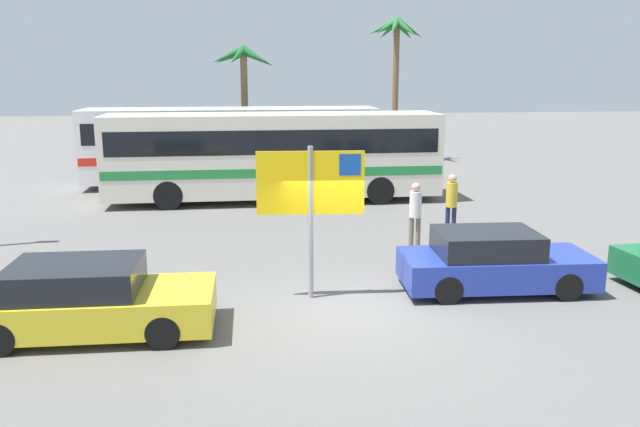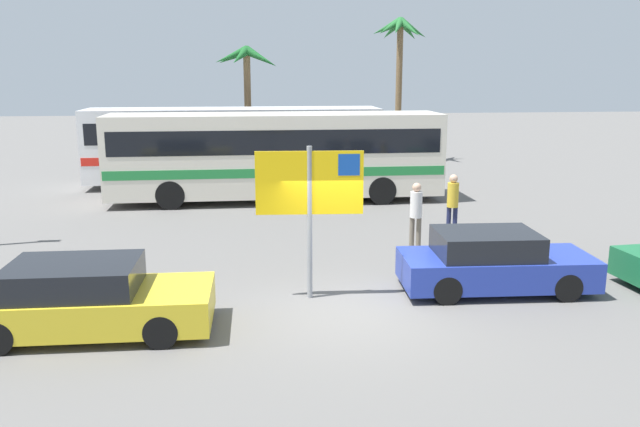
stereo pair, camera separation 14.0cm
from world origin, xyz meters
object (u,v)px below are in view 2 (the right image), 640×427
(bus_rear_coach, at_px, (235,142))
(car_blue, at_px, (493,263))
(car_yellow, at_px, (86,299))
(pedestrian_by_bus, at_px, (453,200))
(bus_front_coach, at_px, (276,152))
(ferry_sign, at_px, (312,189))
(pedestrian_near_sign, at_px, (416,210))

(bus_rear_coach, height_order, car_blue, bus_rear_coach)
(car_yellow, distance_m, pedestrian_by_bus, 10.62)
(car_yellow, relative_size, pedestrian_by_bus, 2.41)
(car_yellow, bearing_deg, bus_front_coach, 72.33)
(bus_front_coach, height_order, ferry_sign, ferry_sign)
(ferry_sign, relative_size, car_blue, 0.77)
(bus_front_coach, distance_m, car_yellow, 12.62)
(bus_rear_coach, distance_m, pedestrian_near_sign, 11.77)
(pedestrian_near_sign, bearing_deg, pedestrian_by_bus, 148.91)
(bus_rear_coach, relative_size, pedestrian_near_sign, 6.63)
(ferry_sign, relative_size, pedestrian_near_sign, 1.78)
(pedestrian_by_bus, bearing_deg, car_blue, -157.19)
(car_blue, bearing_deg, ferry_sign, -177.66)
(bus_rear_coach, xyz_separation_m, pedestrian_near_sign, (4.88, -10.69, -0.71))
(car_blue, bearing_deg, bus_front_coach, 114.23)
(car_yellow, xyz_separation_m, pedestrian_by_bus, (8.76, 5.98, 0.45))
(bus_front_coach, xyz_separation_m, ferry_sign, (0.22, -10.51, 0.54))
(bus_rear_coach, relative_size, car_yellow, 2.72)
(car_yellow, height_order, pedestrian_by_bus, pedestrian_by_bus)
(car_yellow, xyz_separation_m, pedestrian_near_sign, (7.38, 4.83, 0.43))
(ferry_sign, relative_size, car_yellow, 0.73)
(ferry_sign, height_order, pedestrian_by_bus, ferry_sign)
(bus_front_coach, distance_m, pedestrian_by_bus, 7.61)
(bus_front_coach, relative_size, bus_rear_coach, 1.00)
(bus_rear_coach, height_order, pedestrian_by_bus, bus_rear_coach)
(bus_rear_coach, distance_m, car_blue, 15.30)
(ferry_sign, xyz_separation_m, car_blue, (3.93, -0.03, -1.69))
(ferry_sign, distance_m, pedestrian_by_bus, 6.55)
(bus_rear_coach, xyz_separation_m, car_yellow, (-2.50, -15.52, -1.15))
(bus_front_coach, bearing_deg, pedestrian_by_bus, -51.41)
(pedestrian_near_sign, xyz_separation_m, pedestrian_by_bus, (1.38, 1.15, 0.01))
(car_yellow, bearing_deg, car_blue, 10.50)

